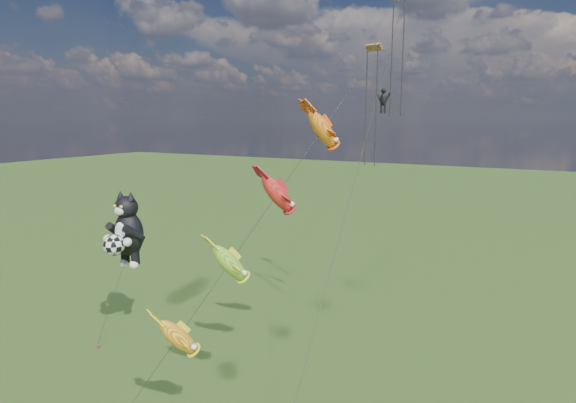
% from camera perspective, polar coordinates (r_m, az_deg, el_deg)
% --- Properties ---
extents(ground, '(300.00, 300.00, 0.00)m').
position_cam_1_polar(ground, '(38.05, -20.59, -16.45)').
color(ground, '#1C3C0F').
extents(cat_kite_rig, '(2.73, 4.27, 11.21)m').
position_cam_1_polar(cat_kite_rig, '(37.47, -18.67, -3.24)').
color(cat_kite_rig, brown).
rests_on(cat_kite_rig, ground).
extents(fish_windsock_rig, '(8.30, 13.76, 18.82)m').
position_cam_1_polar(fish_windsock_rig, '(26.12, -4.10, -3.23)').
color(fish_windsock_rig, brown).
rests_on(fish_windsock_rig, ground).
extents(parafoil_rig, '(1.97, 17.56, 25.03)m').
position_cam_1_polar(parafoil_rig, '(33.52, 11.17, 13.13)').
color(parafoil_rig, brown).
rests_on(parafoil_rig, ground).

